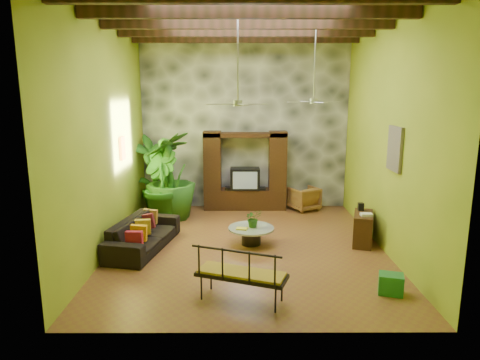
{
  "coord_description": "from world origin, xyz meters",
  "views": [
    {
      "loc": [
        -0.18,
        -9.12,
        3.46
      ],
      "look_at": [
        -0.15,
        0.2,
        1.49
      ],
      "focal_mm": 32.0,
      "sensor_mm": 36.0,
      "label": 1
    }
  ],
  "objects_px": {
    "ceiling_fan_front": "(238,93)",
    "tall_plant_b": "(160,185)",
    "green_bin": "(391,284)",
    "iron_bench": "(242,272)",
    "coffee_table": "(251,233)",
    "wicker_armchair": "(304,198)",
    "tall_plant_c": "(171,176)",
    "ceiling_fan_back": "(314,92)",
    "tall_plant_a": "(152,174)",
    "side_console": "(363,229)",
    "sofa": "(143,234)",
    "entertainment_center": "(245,177)"
  },
  "relations": [
    {
      "from": "entertainment_center",
      "to": "tall_plant_b",
      "type": "relative_size",
      "value": 1.21
    },
    {
      "from": "green_bin",
      "to": "tall_plant_c",
      "type": "bearing_deg",
      "value": 134.93
    },
    {
      "from": "ceiling_fan_back",
      "to": "tall_plant_a",
      "type": "xyz_separation_m",
      "value": [
        -4.25,
        1.64,
        -2.29
      ]
    },
    {
      "from": "wicker_armchair",
      "to": "green_bin",
      "type": "relative_size",
      "value": 1.86
    },
    {
      "from": "sofa",
      "to": "tall_plant_b",
      "type": "bearing_deg",
      "value": 10.95
    },
    {
      "from": "tall_plant_a",
      "to": "green_bin",
      "type": "bearing_deg",
      "value": -45.2
    },
    {
      "from": "green_bin",
      "to": "ceiling_fan_back",
      "type": "bearing_deg",
      "value": 103.62
    },
    {
      "from": "tall_plant_a",
      "to": "green_bin",
      "type": "xyz_separation_m",
      "value": [
        5.09,
        -5.13,
        -0.93
      ]
    },
    {
      "from": "sofa",
      "to": "tall_plant_b",
      "type": "height_order",
      "value": "tall_plant_b"
    },
    {
      "from": "entertainment_center",
      "to": "green_bin",
      "type": "height_order",
      "value": "entertainment_center"
    },
    {
      "from": "ceiling_fan_front",
      "to": "tall_plant_b",
      "type": "bearing_deg",
      "value": 131.87
    },
    {
      "from": "ceiling_fan_front",
      "to": "tall_plant_a",
      "type": "distance_m",
      "value": 4.67
    },
    {
      "from": "tall_plant_c",
      "to": "coffee_table",
      "type": "relative_size",
      "value": 2.29
    },
    {
      "from": "entertainment_center",
      "to": "tall_plant_a",
      "type": "xyz_separation_m",
      "value": [
        -2.65,
        -0.29,
        0.15
      ]
    },
    {
      "from": "tall_plant_b",
      "to": "green_bin",
      "type": "distance_m",
      "value": 6.38
    },
    {
      "from": "sofa",
      "to": "tall_plant_a",
      "type": "height_order",
      "value": "tall_plant_a"
    },
    {
      "from": "tall_plant_b",
      "to": "tall_plant_c",
      "type": "bearing_deg",
      "value": 47.65
    },
    {
      "from": "coffee_table",
      "to": "iron_bench",
      "type": "bearing_deg",
      "value": -94.96
    },
    {
      "from": "tall_plant_c",
      "to": "green_bin",
      "type": "distance_m",
      "value": 6.41
    },
    {
      "from": "wicker_armchair",
      "to": "iron_bench",
      "type": "xyz_separation_m",
      "value": [
        -1.87,
        -5.61,
        0.19
      ]
    },
    {
      "from": "sofa",
      "to": "tall_plant_b",
      "type": "distance_m",
      "value": 2.14
    },
    {
      "from": "ceiling_fan_back",
      "to": "iron_bench",
      "type": "bearing_deg",
      "value": -114.61
    },
    {
      "from": "tall_plant_a",
      "to": "side_console",
      "type": "xyz_separation_m",
      "value": [
        5.3,
        -2.66,
        -0.75
      ]
    },
    {
      "from": "wicker_armchair",
      "to": "coffee_table",
      "type": "height_order",
      "value": "wicker_armchair"
    },
    {
      "from": "tall_plant_c",
      "to": "sofa",
      "type": "bearing_deg",
      "value": -96.78
    },
    {
      "from": "green_bin",
      "to": "tall_plant_a",
      "type": "bearing_deg",
      "value": 134.8
    },
    {
      "from": "ceiling_fan_back",
      "to": "tall_plant_c",
      "type": "xyz_separation_m",
      "value": [
        -3.63,
        1.0,
        -2.21
      ]
    },
    {
      "from": "tall_plant_a",
      "to": "tall_plant_b",
      "type": "relative_size",
      "value": 1.12
    },
    {
      "from": "ceiling_fan_front",
      "to": "coffee_table",
      "type": "xyz_separation_m",
      "value": [
        0.3,
        0.55,
        -3.15
      ]
    },
    {
      "from": "side_console",
      "to": "coffee_table",
      "type": "bearing_deg",
      "value": -162.84
    },
    {
      "from": "wicker_armchair",
      "to": "coffee_table",
      "type": "xyz_separation_m",
      "value": [
        -1.63,
        -2.87,
        -0.09
      ]
    },
    {
      "from": "green_bin",
      "to": "iron_bench",
      "type": "bearing_deg",
      "value": -173.17
    },
    {
      "from": "ceiling_fan_front",
      "to": "green_bin",
      "type": "relative_size",
      "value": 4.58
    },
    {
      "from": "sofa",
      "to": "side_console",
      "type": "bearing_deg",
      "value": -75.04
    },
    {
      "from": "wicker_armchair",
      "to": "tall_plant_c",
      "type": "xyz_separation_m",
      "value": [
        -3.76,
        -0.82,
        0.85
      ]
    },
    {
      "from": "iron_bench",
      "to": "green_bin",
      "type": "distance_m",
      "value": 2.63
    },
    {
      "from": "ceiling_fan_back",
      "to": "green_bin",
      "type": "bearing_deg",
      "value": -76.38
    },
    {
      "from": "ceiling_fan_back",
      "to": "coffee_table",
      "type": "relative_size",
      "value": 1.79
    },
    {
      "from": "tall_plant_b",
      "to": "sofa",
      "type": "bearing_deg",
      "value": -90.61
    },
    {
      "from": "tall_plant_b",
      "to": "iron_bench",
      "type": "relative_size",
      "value": 1.25
    },
    {
      "from": "tall_plant_c",
      "to": "iron_bench",
      "type": "bearing_deg",
      "value": -68.5
    },
    {
      "from": "coffee_table",
      "to": "green_bin",
      "type": "distance_m",
      "value": 3.38
    },
    {
      "from": "sofa",
      "to": "ceiling_fan_back",
      "type": "bearing_deg",
      "value": -59.83
    },
    {
      "from": "tall_plant_a",
      "to": "side_console",
      "type": "relative_size",
      "value": 2.47
    },
    {
      "from": "ceiling_fan_front",
      "to": "ceiling_fan_back",
      "type": "bearing_deg",
      "value": 41.63
    },
    {
      "from": "side_console",
      "to": "iron_bench",
      "type": "bearing_deg",
      "value": -118.68
    },
    {
      "from": "tall_plant_b",
      "to": "iron_bench",
      "type": "height_order",
      "value": "tall_plant_b"
    },
    {
      "from": "tall_plant_b",
      "to": "coffee_table",
      "type": "bearing_deg",
      "value": -36.66
    },
    {
      "from": "wicker_armchair",
      "to": "ceiling_fan_front",
      "type": "bearing_deg",
      "value": 31.82
    },
    {
      "from": "entertainment_center",
      "to": "sofa",
      "type": "height_order",
      "value": "entertainment_center"
    }
  ]
}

